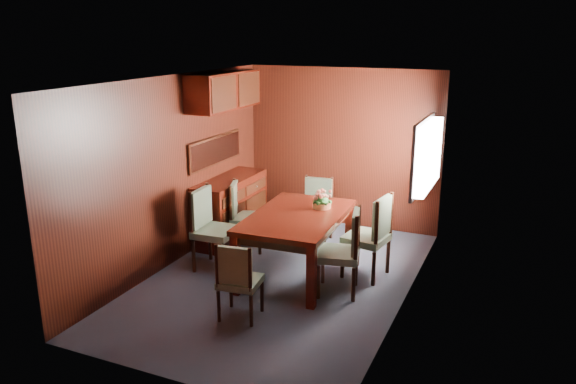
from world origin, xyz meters
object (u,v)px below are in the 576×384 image
at_px(chair_right_near, 345,247).
at_px(chair_head, 238,277).
at_px(sideboard, 231,208).
at_px(dining_table, 297,223).
at_px(chair_left_near, 210,224).
at_px(flower_centerpiece, 322,199).

height_order(chair_right_near, chair_head, chair_right_near).
xyz_separation_m(sideboard, dining_table, (1.37, -0.79, 0.22)).
height_order(dining_table, chair_right_near, chair_right_near).
xyz_separation_m(sideboard, chair_right_near, (2.07, -1.03, 0.11)).
bearing_deg(chair_head, chair_left_near, 125.39).
bearing_deg(dining_table, chair_left_near, -170.16).
xyz_separation_m(sideboard, chair_left_near, (0.28, -1.03, 0.13)).
xyz_separation_m(chair_left_near, chair_head, (0.97, -1.05, -0.10)).
xyz_separation_m(dining_table, chair_head, (-0.12, -1.29, -0.19)).
height_order(chair_left_near, flower_centerpiece, chair_left_near).
bearing_deg(sideboard, chair_right_near, -26.55).
bearing_deg(sideboard, dining_table, -29.97).
relative_size(chair_left_near, flower_centerpiece, 4.32).
height_order(sideboard, chair_left_near, chair_left_near).
relative_size(dining_table, flower_centerpiece, 7.08).
relative_size(chair_left_near, chair_right_near, 1.04).
height_order(sideboard, chair_head, sideboard).
bearing_deg(chair_left_near, chair_right_near, 86.95).
relative_size(chair_head, flower_centerpiece, 3.57).
height_order(chair_right_near, flower_centerpiece, flower_centerpiece).
bearing_deg(chair_right_near, chair_left_near, 76.56).
height_order(dining_table, flower_centerpiece, flower_centerpiece).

